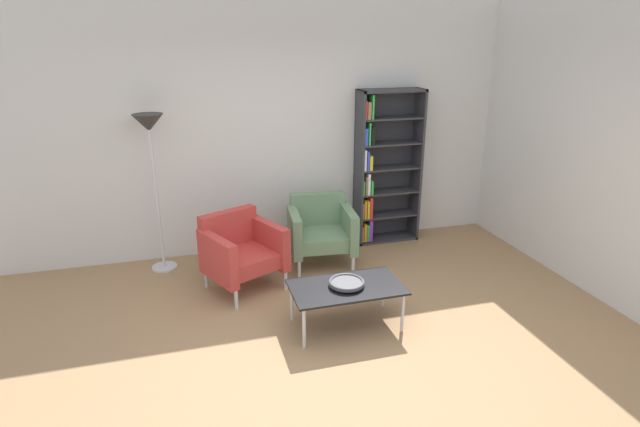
{
  "coord_description": "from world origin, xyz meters",
  "views": [
    {
      "loc": [
        -1.12,
        -3.38,
        2.52
      ],
      "look_at": [
        0.08,
        0.84,
        0.95
      ],
      "focal_mm": 28.39,
      "sensor_mm": 36.0,
      "label": 1
    }
  ],
  "objects_px": {
    "coffee_table_low": "(346,289)",
    "armchair_corner_red": "(321,229)",
    "decorative_bowl": "(347,283)",
    "armchair_near_window": "(241,250)",
    "floor_lamp_torchiere": "(150,142)",
    "bookshelf_tall": "(382,169)"
  },
  "relations": [
    {
      "from": "coffee_table_low",
      "to": "armchair_corner_red",
      "type": "bearing_deg",
      "value": 83.69
    },
    {
      "from": "decorative_bowl",
      "to": "coffee_table_low",
      "type": "bearing_deg",
      "value": -90.0
    },
    {
      "from": "floor_lamp_torchiere",
      "to": "armchair_corner_red",
      "type": "bearing_deg",
      "value": -11.13
    },
    {
      "from": "decorative_bowl",
      "to": "armchair_near_window",
      "type": "xyz_separation_m",
      "value": [
        -0.8,
        1.02,
        -0.02
      ]
    },
    {
      "from": "floor_lamp_torchiere",
      "to": "coffee_table_low",
      "type": "bearing_deg",
      "value": -46.74
    },
    {
      "from": "coffee_table_low",
      "to": "floor_lamp_torchiere",
      "type": "relative_size",
      "value": 0.57
    },
    {
      "from": "coffee_table_low",
      "to": "armchair_corner_red",
      "type": "xyz_separation_m",
      "value": [
        0.15,
        1.36,
        0.05
      ]
    },
    {
      "from": "bookshelf_tall",
      "to": "armchair_corner_red",
      "type": "height_order",
      "value": "bookshelf_tall"
    },
    {
      "from": "armchair_corner_red",
      "to": "floor_lamp_torchiere",
      "type": "height_order",
      "value": "floor_lamp_torchiere"
    },
    {
      "from": "bookshelf_tall",
      "to": "armchair_near_window",
      "type": "height_order",
      "value": "bookshelf_tall"
    },
    {
      "from": "decorative_bowl",
      "to": "armchair_corner_red",
      "type": "xyz_separation_m",
      "value": [
        0.15,
        1.36,
        -0.02
      ]
    },
    {
      "from": "armchair_near_window",
      "to": "armchair_corner_red",
      "type": "bearing_deg",
      "value": -5.66
    },
    {
      "from": "armchair_near_window",
      "to": "coffee_table_low",
      "type": "bearing_deg",
      "value": -76.91
    },
    {
      "from": "coffee_table_low",
      "to": "decorative_bowl",
      "type": "xyz_separation_m",
      "value": [
        0.0,
        0.0,
        0.07
      ]
    },
    {
      "from": "decorative_bowl",
      "to": "armchair_near_window",
      "type": "height_order",
      "value": "armchair_near_window"
    },
    {
      "from": "bookshelf_tall",
      "to": "armchair_corner_red",
      "type": "relative_size",
      "value": 2.43
    },
    {
      "from": "bookshelf_tall",
      "to": "floor_lamp_torchiere",
      "type": "distance_m",
      "value": 2.73
    },
    {
      "from": "bookshelf_tall",
      "to": "floor_lamp_torchiere",
      "type": "bearing_deg",
      "value": -176.99
    },
    {
      "from": "armchair_near_window",
      "to": "floor_lamp_torchiere",
      "type": "bearing_deg",
      "value": 114.28
    },
    {
      "from": "decorative_bowl",
      "to": "floor_lamp_torchiere",
      "type": "height_order",
      "value": "floor_lamp_torchiere"
    },
    {
      "from": "coffee_table_low",
      "to": "armchair_corner_red",
      "type": "distance_m",
      "value": 1.36
    },
    {
      "from": "bookshelf_tall",
      "to": "armchair_near_window",
      "type": "bearing_deg",
      "value": -156.4
    }
  ]
}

